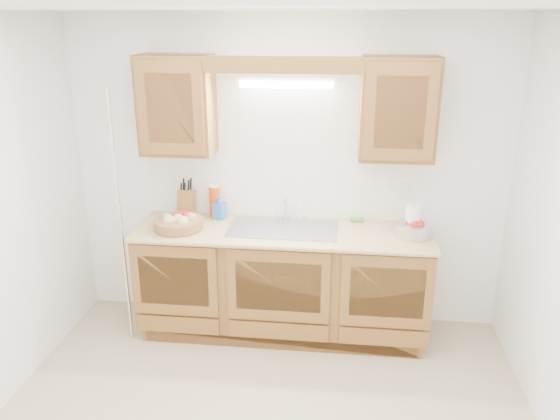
# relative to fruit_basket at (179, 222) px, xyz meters

# --- Properties ---
(room) EXTENTS (3.52, 3.50, 2.50)m
(room) POSITION_rel_fruit_basket_xyz_m (0.81, -1.12, 0.30)
(room) COLOR #C3B18D
(room) RESTS_ON ground
(base_cabinets) EXTENTS (2.20, 0.60, 0.86)m
(base_cabinets) POSITION_rel_fruit_basket_xyz_m (0.81, 0.08, -0.51)
(base_cabinets) COLOR brown
(base_cabinets) RESTS_ON ground
(countertop) EXTENTS (2.30, 0.63, 0.04)m
(countertop) POSITION_rel_fruit_basket_xyz_m (0.81, 0.07, -0.07)
(countertop) COLOR tan
(countertop) RESTS_ON base_cabinets
(upper_cabinet_left) EXTENTS (0.55, 0.33, 0.75)m
(upper_cabinet_left) POSITION_rel_fruit_basket_xyz_m (-0.02, 0.22, 0.87)
(upper_cabinet_left) COLOR brown
(upper_cabinet_left) RESTS_ON room
(upper_cabinet_right) EXTENTS (0.55, 0.33, 0.75)m
(upper_cabinet_right) POSITION_rel_fruit_basket_xyz_m (1.64, 0.22, 0.87)
(upper_cabinet_right) COLOR brown
(upper_cabinet_right) RESTS_ON room
(valance) EXTENTS (2.20, 0.05, 0.12)m
(valance) POSITION_rel_fruit_basket_xyz_m (0.81, 0.07, 1.19)
(valance) COLOR brown
(valance) RESTS_ON room
(fluorescent_fixture) EXTENTS (0.76, 0.08, 0.08)m
(fluorescent_fixture) POSITION_rel_fruit_basket_xyz_m (0.81, 0.30, 1.04)
(fluorescent_fixture) COLOR white
(fluorescent_fixture) RESTS_ON room
(sink) EXTENTS (0.84, 0.46, 0.36)m
(sink) POSITION_rel_fruit_basket_xyz_m (0.81, 0.09, -0.12)
(sink) COLOR #9E9EA3
(sink) RESTS_ON countertop
(wire_shelf_pole) EXTENTS (0.03, 0.03, 2.00)m
(wire_shelf_pole) POSITION_rel_fruit_basket_xyz_m (-0.39, -0.18, 0.05)
(wire_shelf_pole) COLOR silver
(wire_shelf_pole) RESTS_ON ground
(outlet_plate) EXTENTS (0.08, 0.01, 0.12)m
(outlet_plate) POSITION_rel_fruit_basket_xyz_m (1.76, 0.38, 0.20)
(outlet_plate) COLOR white
(outlet_plate) RESTS_ON room
(fruit_basket) EXTENTS (0.45, 0.45, 0.12)m
(fruit_basket) POSITION_rel_fruit_basket_xyz_m (0.00, 0.00, 0.00)
(fruit_basket) COLOR #986A3D
(fruit_basket) RESTS_ON countertop
(knife_block) EXTENTS (0.13, 0.20, 0.33)m
(knife_block) POSITION_rel_fruit_basket_xyz_m (-0.01, 0.27, 0.07)
(knife_block) COLOR brown
(knife_block) RESTS_ON countertop
(orange_canister) EXTENTS (0.10, 0.10, 0.26)m
(orange_canister) POSITION_rel_fruit_basket_xyz_m (0.21, 0.32, 0.08)
(orange_canister) COLOR #D1440B
(orange_canister) RESTS_ON countertop
(soap_bottle) EXTENTS (0.11, 0.11, 0.19)m
(soap_bottle) POSITION_rel_fruit_basket_xyz_m (0.27, 0.26, 0.04)
(soap_bottle) COLOR blue
(soap_bottle) RESTS_ON countertop
(sponge) EXTENTS (0.11, 0.07, 0.02)m
(sponge) POSITION_rel_fruit_basket_xyz_m (1.38, 0.32, -0.04)
(sponge) COLOR #CC333F
(sponge) RESTS_ON countertop
(paper_towel) EXTENTS (0.15, 0.15, 0.30)m
(paper_towel) POSITION_rel_fruit_basket_xyz_m (1.79, 0.06, 0.07)
(paper_towel) COLOR silver
(paper_towel) RESTS_ON countertop
(apple_bowl) EXTENTS (0.31, 0.31, 0.14)m
(apple_bowl) POSITION_rel_fruit_basket_xyz_m (1.80, 0.04, 0.01)
(apple_bowl) COLOR silver
(apple_bowl) RESTS_ON countertop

